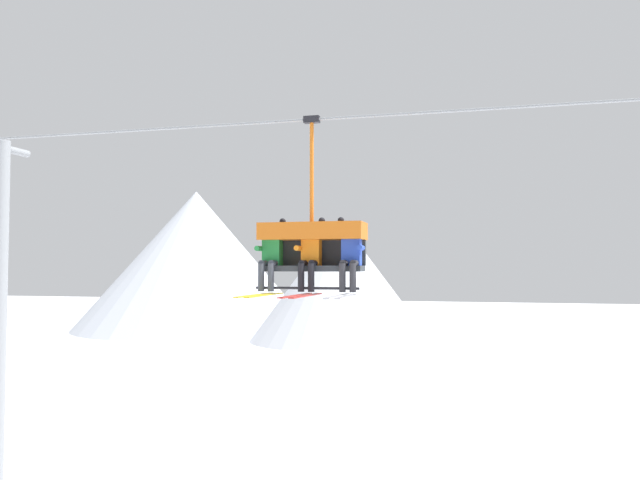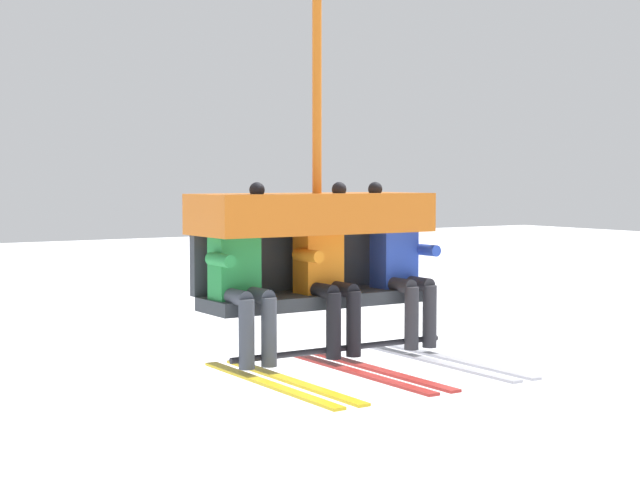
{
  "view_description": "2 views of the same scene",
  "coord_description": "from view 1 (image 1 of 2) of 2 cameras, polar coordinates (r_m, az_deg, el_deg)",
  "views": [
    {
      "loc": [
        1.44,
        -11.26,
        6.04
      ],
      "look_at": [
        -1.28,
        -0.7,
        6.52
      ],
      "focal_mm": 35.0,
      "sensor_mm": 36.0,
      "label": 1
    },
    {
      "loc": [
        -5.36,
        -7.0,
        6.93
      ],
      "look_at": [
        -1.37,
        -0.8,
        6.47
      ],
      "focal_mm": 55.0,
      "sensor_mm": 36.0,
      "label": 2
    }
  ],
  "objects": [
    {
      "name": "chairlift_chair",
      "position": [
        10.92,
        -0.66,
        0.14
      ],
      "size": [
        1.84,
        0.74,
        3.03
      ],
      "color": "#33383D"
    },
    {
      "name": "skier_blue",
      "position": [
        10.54,
        2.76,
        -1.35
      ],
      "size": [
        0.48,
        1.7,
        1.34
      ],
      "color": "#2847B7"
    },
    {
      "name": "skier_orange",
      "position": [
        10.7,
        -0.94,
        -1.37
      ],
      "size": [
        0.48,
        1.7,
        1.34
      ],
      "color": "orange"
    },
    {
      "name": "mountain_peak_west",
      "position": [
        63.18,
        -11.3,
        -1.76
      ],
      "size": [
        23.3,
        23.3,
        13.59
      ],
      "color": "silver",
      "rests_on": "ground_plane"
    },
    {
      "name": "skier_green",
      "position": [
        10.91,
        -4.56,
        -1.39
      ],
      "size": [
        0.48,
        1.7,
        1.34
      ],
      "color": "#23843D"
    },
    {
      "name": "lift_cable",
      "position": [
        10.79,
        11.42,
        11.45
      ],
      "size": [
        21.0,
        0.05,
        0.05
      ],
      "color": "gray"
    },
    {
      "name": "mountain_peak_central",
      "position": [
        51.51,
        1.85,
        -3.65
      ],
      "size": [
        14.92,
        14.92,
        10.01
      ],
      "color": "white",
      "rests_on": "ground_plane"
    }
  ]
}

